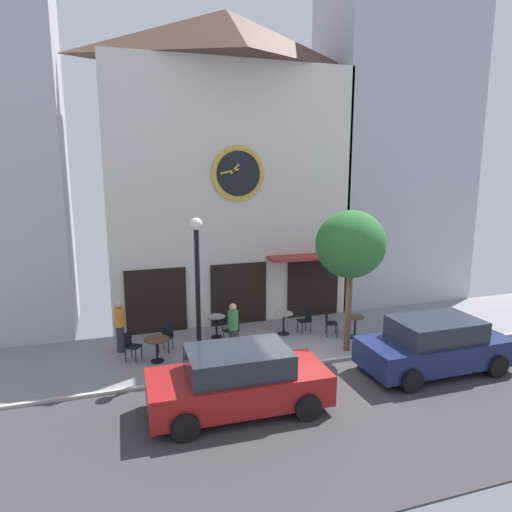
{
  "coord_description": "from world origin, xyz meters",
  "views": [
    {
      "loc": [
        -5.27,
        -11.53,
        5.78
      ],
      "look_at": [
        -0.84,
        2.12,
        2.97
      ],
      "focal_mm": 31.92,
      "sensor_mm": 36.0,
      "label": 1
    }
  ],
  "objects": [
    {
      "name": "street_tree",
      "position": [
        1.75,
        0.66,
        3.43
      ],
      "size": [
        2.2,
        1.98,
        4.5
      ],
      "color": "brown",
      "rests_on": "ground_plane"
    },
    {
      "name": "cafe_chair_under_awning",
      "position": [
        1.16,
        2.51,
        0.53
      ],
      "size": [
        0.43,
        0.43,
        0.9
      ],
      "color": "black",
      "rests_on": "ground_plane"
    },
    {
      "name": "cafe_table_center",
      "position": [
        -4.13,
        1.65,
        0.53
      ],
      "size": [
        0.76,
        0.76,
        0.73
      ],
      "color": "black",
      "rests_on": "ground_plane"
    },
    {
      "name": "cafe_chair_facing_wall",
      "position": [
        -1.34,
        3.53,
        0.53
      ],
      "size": [
        0.55,
        0.55,
        0.9
      ],
      "color": "black",
      "rests_on": "ground_plane"
    },
    {
      "name": "street_lamp",
      "position": [
        -2.95,
        1.07,
        2.23
      ],
      "size": [
        0.36,
        0.36,
        4.39
      ],
      "color": "black",
      "rests_on": "ground_plane"
    },
    {
      "name": "ground_plane",
      "position": [
        0.0,
        -0.78,
        -0.02
      ],
      "size": [
        26.41,
        10.05,
        0.13
      ],
      "color": "gray"
    },
    {
      "name": "cafe_table_rightmost",
      "position": [
        2.55,
        1.54,
        0.5
      ],
      "size": [
        0.61,
        0.61,
        0.76
      ],
      "color": "black",
      "rests_on": "ground_plane"
    },
    {
      "name": "parked_car_red",
      "position": [
        -2.55,
        -1.79,
        0.76
      ],
      "size": [
        4.34,
        2.1,
        1.55
      ],
      "color": "maroon",
      "rests_on": "ground_plane"
    },
    {
      "name": "cafe_chair_corner",
      "position": [
        -4.87,
        1.97,
        0.53
      ],
      "size": [
        0.55,
        0.55,
        0.9
      ],
      "color": "black",
      "rests_on": "ground_plane"
    },
    {
      "name": "cafe_chair_by_entrance",
      "position": [
        -1.6,
        2.27,
        0.53
      ],
      "size": [
        0.54,
        0.54,
        0.9
      ],
      "color": "black",
      "rests_on": "ground_plane"
    },
    {
      "name": "pedestrian_green",
      "position": [
        -1.81,
        1.42,
        0.86
      ],
      "size": [
        0.32,
        0.32,
        1.67
      ],
      "color": "#2D2D38",
      "rests_on": "ground_plane"
    },
    {
      "name": "cafe_table_near_curb",
      "position": [
        0.35,
        2.63,
        0.53
      ],
      "size": [
        0.66,
        0.66,
        0.77
      ],
      "color": "black",
      "rests_on": "ground_plane"
    },
    {
      "name": "pedestrian_orange",
      "position": [
        -5.14,
        2.76,
        0.86
      ],
      "size": [
        0.45,
        0.45,
        1.67
      ],
      "color": "#2D2D38",
      "rests_on": "ground_plane"
    },
    {
      "name": "cafe_chair_facing_street",
      "position": [
        -3.75,
        2.44,
        0.53
      ],
      "size": [
        0.55,
        0.55,
        0.9
      ],
      "color": "black",
      "rests_on": "ground_plane"
    },
    {
      "name": "parked_car_navy",
      "position": [
        3.4,
        -1.42,
        0.76
      ],
      "size": [
        4.31,
        2.03,
        1.55
      ],
      "color": "navy",
      "rests_on": "ground_plane"
    },
    {
      "name": "cafe_table_center_left",
      "position": [
        -1.97,
        3.04,
        0.5
      ],
      "size": [
        0.6,
        0.6,
        0.77
      ],
      "color": "black",
      "rests_on": "ground_plane"
    },
    {
      "name": "cafe_chair_near_lamp",
      "position": [
        1.8,
        1.99,
        0.53
      ],
      "size": [
        0.51,
        0.51,
        0.9
      ],
      "color": "black",
      "rests_on": "ground_plane"
    },
    {
      "name": "neighbor_building_right",
      "position": [
        6.75,
        6.07,
        6.58
      ],
      "size": [
        6.3,
        3.67,
        13.16
      ],
      "color": "#B2B2BC",
      "rests_on": "ground_plane"
    },
    {
      "name": "clock_building",
      "position": [
        -0.84,
        5.59,
        5.84
      ],
      "size": [
        9.07,
        4.09,
        11.34
      ],
      "color": "silver",
      "rests_on": "ground_plane"
    }
  ]
}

